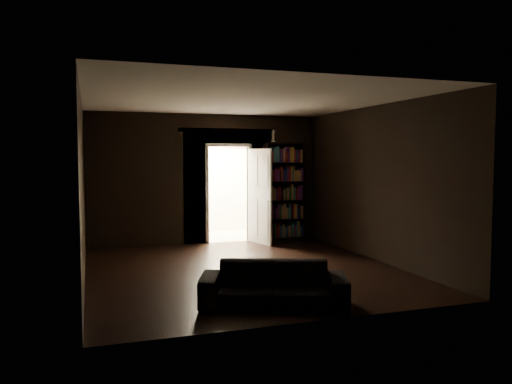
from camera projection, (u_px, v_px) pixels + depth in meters
ground at (244, 270)px, 8.29m from camera, size 5.50×5.50×0.00m
room_walls at (226, 167)px, 9.18m from camera, size 5.02×5.61×2.84m
kitchen_alcove at (216, 185)px, 12.02m from camera, size 2.20×1.80×2.60m
sofa at (273, 278)px, 6.29m from camera, size 2.00×1.38×0.71m
bookshelf at (284, 191)px, 11.22m from camera, size 0.94×0.48×2.20m
refrigerator at (190, 201)px, 12.01m from camera, size 0.81×0.75×1.65m
door at (260, 196)px, 10.75m from camera, size 0.27×0.83×2.05m
figurine at (273, 136)px, 11.08m from camera, size 0.11×0.11×0.26m
bottles at (194, 161)px, 11.92m from camera, size 0.58×0.26×0.24m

